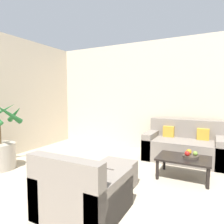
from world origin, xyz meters
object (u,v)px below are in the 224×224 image
apple_green (195,153)px  orange_fruit (189,152)px  potted_palm (0,148)px  apple_red (187,153)px  ottoman (116,175)px  sofa_loveseat (184,147)px  fruit_bowl (191,157)px  armchair (82,193)px  coffee_table (184,160)px

apple_green → orange_fruit: 0.10m
potted_palm → apple_red: bearing=19.2°
potted_palm → ottoman: bearing=7.7°
sofa_loveseat → apple_green: bearing=-72.2°
potted_palm → ottoman: size_ratio=2.60×
potted_palm → fruit_bowl: (3.20, 1.15, -0.03)m
potted_palm → fruit_bowl: size_ratio=5.58×
armchair → ottoman: bearing=86.7°
orange_fruit → coffee_table: bearing=-136.4°
apple_red → orange_fruit: bearing=82.4°
apple_red → orange_fruit: (0.01, 0.10, 0.00)m
coffee_table → armchair: 1.84m
potted_palm → sofa_loveseat: bearing=35.4°
fruit_bowl → ottoman: bearing=-138.1°
apple_red → orange_fruit: 0.10m
fruit_bowl → sofa_loveseat: bearing=103.6°
sofa_loveseat → apple_red: 1.04m
sofa_loveseat → fruit_bowl: bearing=-76.4°
sofa_loveseat → orange_fruit: 0.95m
sofa_loveseat → coffee_table: 0.99m
apple_green → ottoman: bearing=-139.3°
fruit_bowl → apple_green: bearing=18.9°
fruit_bowl → apple_red: (-0.05, -0.06, 0.06)m
apple_green → ottoman: 1.36m
apple_red → apple_green: 0.14m
apple_red → fruit_bowl: bearing=50.3°
fruit_bowl → armchair: 1.91m
apple_red → apple_green: (0.12, 0.08, -0.00)m
sofa_loveseat → coffee_table: bearing=-82.4°
apple_red → ottoman: 1.22m
sofa_loveseat → coffee_table: (0.13, -0.98, 0.02)m
potted_palm → fruit_bowl: potted_palm is taller
sofa_loveseat → coffee_table: size_ratio=1.89×
sofa_loveseat → orange_fruit: bearing=-77.8°
coffee_table → armchair: size_ratio=0.94×
apple_red → apple_green: bearing=34.7°
potted_palm → apple_red: potted_palm is taller
potted_palm → sofa_loveseat: 3.64m
armchair → apple_red: bearing=58.9°
sofa_loveseat → orange_fruit: (0.20, -0.91, 0.15)m
sofa_loveseat → ottoman: bearing=-111.6°
sofa_loveseat → ottoman: 1.94m
sofa_loveseat → apple_green: (0.30, -0.93, 0.14)m
armchair → ottoman: size_ratio=1.72×
sofa_loveseat → fruit_bowl: size_ratio=6.52×
orange_fruit → sofa_loveseat: bearing=102.2°
potted_palm → ottoman: (2.25, 0.30, -0.21)m
coffee_table → orange_fruit: orange_fruit is taller
armchair → ottoman: 0.78m
ottoman → coffee_table: bearing=44.3°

